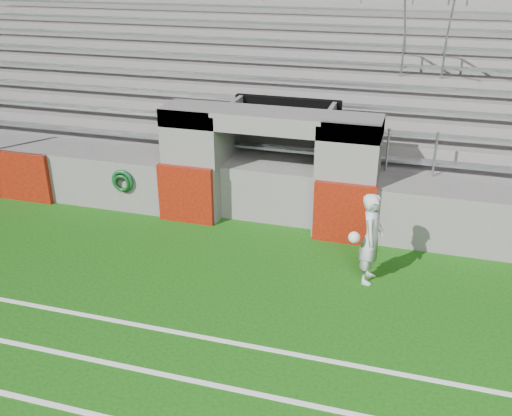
% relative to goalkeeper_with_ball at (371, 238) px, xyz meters
% --- Properties ---
extents(ground, '(90.00, 90.00, 0.00)m').
position_rel_goalkeeper_with_ball_xyz_m(ground, '(-2.49, -1.55, -0.89)').
color(ground, '#13480C').
rests_on(ground, ground).
extents(stadium_structure, '(26.00, 8.48, 5.42)m').
position_rel_goalkeeper_with_ball_xyz_m(stadium_structure, '(-2.49, 6.42, 0.60)').
color(stadium_structure, '#63605E').
rests_on(stadium_structure, ground).
extents(goalkeeper_with_ball, '(0.63, 0.72, 1.78)m').
position_rel_goalkeeper_with_ball_xyz_m(goalkeeper_with_ball, '(0.00, 0.00, 0.00)').
color(goalkeeper_with_ball, silver).
rests_on(goalkeeper_with_ball, ground).
extents(hose_coil, '(0.56, 0.14, 0.56)m').
position_rel_goalkeeper_with_ball_xyz_m(hose_coil, '(-5.87, 1.39, -0.07)').
color(hose_coil, '#0D431E').
rests_on(hose_coil, ground).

